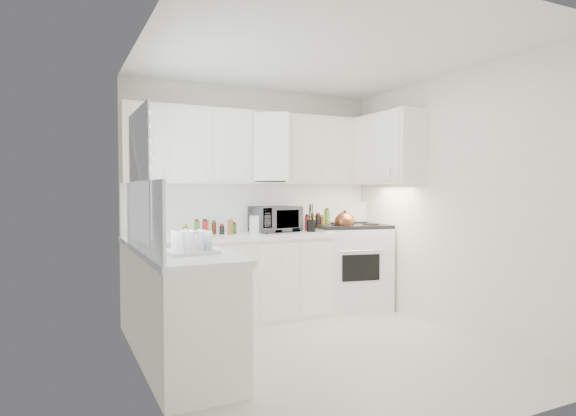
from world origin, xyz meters
TOP-DOWN VIEW (x-y plane):
  - floor at (0.00, 0.00)m, footprint 3.20×3.20m
  - ceiling at (0.00, 0.00)m, footprint 3.20×3.20m
  - wall_back at (0.00, 1.60)m, footprint 3.00×0.00m
  - wall_front at (0.00, -1.60)m, footprint 3.00×0.00m
  - wall_left at (-1.50, 0.00)m, footprint 0.00×3.20m
  - wall_right at (1.50, 0.00)m, footprint 0.00×3.20m
  - window_blinds at (-1.48, 0.35)m, footprint 0.06×0.96m
  - lower_cabinets_back at (-0.39, 1.30)m, footprint 2.22×0.60m
  - lower_cabinets_left at (-1.20, 0.20)m, footprint 0.60×1.60m
  - countertop_back at (-0.39, 1.29)m, footprint 2.24×0.64m
  - countertop_left at (-1.19, 0.20)m, footprint 0.64×1.62m
  - backsplash_back at (0.00, 1.59)m, footprint 2.98×0.02m
  - backsplash_left at (-1.49, 0.20)m, footprint 0.02×1.60m
  - upper_cabinets_back at (0.00, 1.44)m, footprint 3.00×0.33m
  - upper_cabinets_right at (1.33, 0.82)m, footprint 0.33×0.90m
  - sink at (-1.19, 0.55)m, footprint 0.42×0.38m
  - stove at (1.11, 1.27)m, footprint 0.97×0.85m
  - tea_kettle at (0.93, 1.11)m, footprint 0.32×0.28m
  - frying_pan at (1.29, 1.43)m, footprint 0.43×0.55m
  - microwave at (0.17, 1.39)m, footprint 0.57×0.37m
  - rice_cooker at (-0.03, 1.38)m, footprint 0.28×0.28m
  - paper_towel at (-0.01, 1.48)m, footprint 0.12×0.12m
  - utensil_crock at (0.55, 1.22)m, footprint 0.14×0.14m
  - dish_rack at (-1.19, -0.07)m, footprint 0.40×0.32m
  - spice_left_0 at (-0.85, 1.42)m, footprint 0.06×0.06m
  - spice_left_1 at (-0.78, 1.33)m, footprint 0.06×0.06m
  - spice_left_2 at (-0.70, 1.42)m, footprint 0.06×0.06m
  - spice_left_3 at (-0.62, 1.33)m, footprint 0.06×0.06m
  - spice_left_4 at (-0.55, 1.42)m, footprint 0.06×0.06m
  - spice_left_5 at (-0.47, 1.33)m, footprint 0.06×0.06m
  - spice_left_6 at (-0.40, 1.42)m, footprint 0.06×0.06m
  - spice_left_7 at (-0.32, 1.33)m, footprint 0.06×0.06m
  - sauce_right_0 at (0.58, 1.46)m, footprint 0.06×0.06m
  - sauce_right_1 at (0.64, 1.40)m, footprint 0.06×0.06m
  - sauce_right_2 at (0.69, 1.46)m, footprint 0.06×0.06m
  - sauce_right_3 at (0.74, 1.40)m, footprint 0.06×0.06m
  - sauce_right_4 at (0.80, 1.46)m, footprint 0.06×0.06m
  - sauce_right_5 at (0.85, 1.40)m, footprint 0.06×0.06m

SIDE VIEW (x-z plane):
  - floor at x=0.00m, z-range 0.00..0.00m
  - lower_cabinets_back at x=-0.39m, z-range 0.00..0.90m
  - lower_cabinets_left at x=-1.20m, z-range 0.00..0.90m
  - stove at x=1.11m, z-range 0.00..1.30m
  - countertop_back at x=-0.39m, z-range 0.90..0.95m
  - countertop_left at x=-1.19m, z-range 0.90..0.95m
  - frying_pan at x=1.29m, z-range 0.95..0.99m
  - spice_left_0 at x=-0.85m, z-range 0.95..1.08m
  - spice_left_1 at x=-0.78m, z-range 0.95..1.08m
  - spice_left_2 at x=-0.70m, z-range 0.95..1.08m
  - spice_left_3 at x=-0.62m, z-range 0.95..1.08m
  - spice_left_4 at x=-0.55m, z-range 0.95..1.08m
  - spice_left_5 at x=-0.47m, z-range 0.95..1.08m
  - spice_left_6 at x=-0.40m, z-range 0.95..1.08m
  - spice_left_7 at x=-0.32m, z-range 0.95..1.08m
  - sauce_right_0 at x=0.58m, z-range 0.95..1.14m
  - sauce_right_1 at x=0.64m, z-range 0.95..1.14m
  - sauce_right_2 at x=0.69m, z-range 0.95..1.14m
  - sauce_right_3 at x=0.74m, z-range 0.95..1.14m
  - sauce_right_4 at x=0.80m, z-range 0.95..1.14m
  - sauce_right_5 at x=0.85m, z-range 0.95..1.14m
  - dish_rack at x=-1.19m, z-range 0.95..1.15m
  - rice_cooker at x=-0.03m, z-range 0.95..1.17m
  - sink at x=-1.19m, z-range 0.92..1.22m
  - tea_kettle at x=0.93m, z-range 0.94..1.21m
  - paper_towel at x=-0.01m, z-range 0.95..1.22m
  - utensil_crock at x=0.55m, z-range 0.95..1.28m
  - microwave at x=0.17m, z-range 0.95..1.31m
  - backsplash_back at x=0.00m, z-range 0.95..1.50m
  - backsplash_left at x=-1.49m, z-range 0.95..1.50m
  - wall_back at x=0.00m, z-range -0.20..2.80m
  - wall_front at x=0.00m, z-range -0.20..2.80m
  - wall_left at x=-1.50m, z-range -0.30..2.90m
  - wall_right at x=1.50m, z-range -0.30..2.90m
  - upper_cabinets_back at x=0.00m, z-range 1.10..1.90m
  - upper_cabinets_right at x=1.33m, z-range 1.10..1.90m
  - window_blinds at x=-1.48m, z-range 1.02..2.08m
  - ceiling at x=0.00m, z-range 2.60..2.60m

